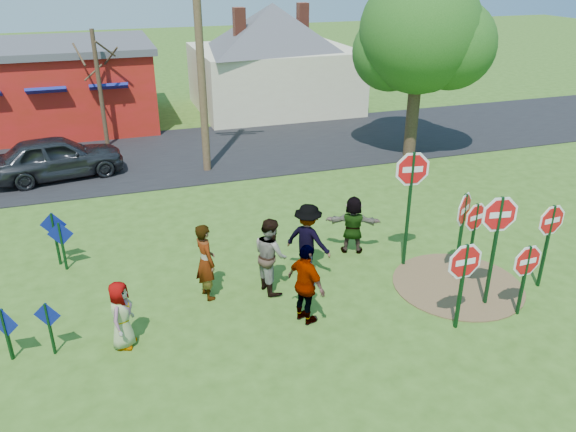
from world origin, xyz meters
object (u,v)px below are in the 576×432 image
Objects in this scene: stop_sign_c at (498,227)px; person_b at (206,261)px; stop_sign_a at (464,268)px; suv at (57,157)px; person_a at (121,315)px; stop_sign_b at (411,181)px; stop_sign_d at (475,222)px; utility_pole at (199,39)px; leafy_tree at (422,39)px.

person_b is (-6.15, 2.38, -1.06)m from stop_sign_c.
suv is at bearing 123.30° from stop_sign_a.
stop_sign_c is 1.90× the size of person_a.
stop_sign_b reaches higher than stop_sign_d.
stop_sign_d is 11.55m from utility_pole.
stop_sign_d is at bearing -111.39° from leafy_tree.
stop_sign_b is 2.17× the size of person_a.
utility_pole is (-3.28, 11.75, 3.38)m from stop_sign_a.
stop_sign_c is 1.34× the size of stop_sign_d.
stop_sign_b is 5.43m from person_b.
stop_sign_c is at bearing -119.12° from stop_sign_d.
person_a is 0.79× the size of person_b.
leafy_tree is at bearing -64.92° from person_b.
utility_pole reaches higher than stop_sign_b.
stop_sign_c is 0.31× the size of utility_pole.
stop_sign_d is (1.55, 1.81, 0.03)m from stop_sign_a.
stop_sign_c is 6.68m from person_b.
utility_pole is (5.34, -0.88, 4.04)m from suv.
person_a is at bearing -178.32° from stop_sign_c.
stop_sign_c is at bearing -150.54° from suv.
stop_sign_b is 0.46× the size of leafy_tree.
stop_sign_b is 7.53m from person_a.
leafy_tree reaches higher than stop_sign_d.
stop_sign_c is 0.63× the size of suv.
leafy_tree is at bearing -29.46° from person_a.
stop_sign_a is at bearing -74.41° from utility_pole.
utility_pole is at bearing -109.09° from suv.
person_a is 0.21× the size of leafy_tree.
suv reaches higher than person_a.
person_a is 0.16× the size of utility_pole.
person_b is (-4.96, 2.97, -0.54)m from stop_sign_a.
stop_sign_a reaches higher than stop_sign_d.
stop_sign_b is 9.90m from utility_pole.
person_a is (-7.25, -1.20, -1.64)m from stop_sign_b.
stop_sign_d is at bearing -64.12° from utility_pole.
person_b is 0.21× the size of utility_pole.
utility_pole is at bearing 174.33° from leafy_tree.
stop_sign_d is at bearing 82.87° from stop_sign_c.
stop_sign_c is 0.40× the size of leafy_tree.
stop_sign_d reaches higher than person_a.
leafy_tree reaches higher than person_a.
stop_sign_a reaches higher than suv.
stop_sign_c is at bearing -59.42° from stop_sign_b.
stop_sign_a is 1.02× the size of stop_sign_d.
stop_sign_a is at bearing -155.40° from suv.
stop_sign_a is 3.00m from stop_sign_b.
leafy_tree is at bearing 78.25° from stop_sign_c.
person_a is at bearing 165.75° from stop_sign_a.
stop_sign_a is 12.66m from utility_pole.
stop_sign_b is 1.86m from stop_sign_d.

